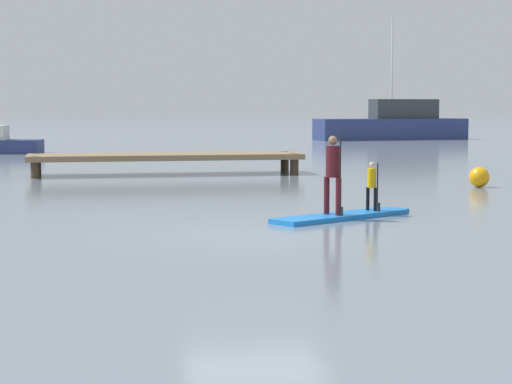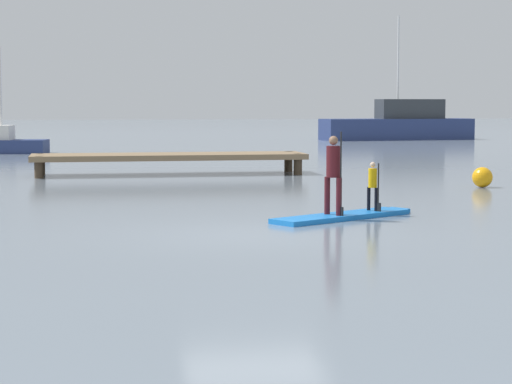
{
  "view_description": "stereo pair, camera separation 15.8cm",
  "coord_description": "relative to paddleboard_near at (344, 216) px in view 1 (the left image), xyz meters",
  "views": [
    {
      "loc": [
        -3.17,
        -16.78,
        2.36
      ],
      "look_at": [
        0.25,
        1.18,
        0.67
      ],
      "focal_mm": 67.92,
      "sensor_mm": 36.0,
      "label": 1
    },
    {
      "loc": [
        -3.02,
        -16.81,
        2.36
      ],
      "look_at": [
        0.25,
        1.18,
        0.67
      ],
      "focal_mm": 67.92,
      "sensor_mm": 36.0,
      "label": 2
    }
  ],
  "objects": [
    {
      "name": "paddleboard_near",
      "position": [
        0.0,
        0.0,
        0.0
      ],
      "size": [
        3.35,
        2.33,
        0.1
      ],
      "color": "blue",
      "rests_on": "ground"
    },
    {
      "name": "mooring_buoy_mid",
      "position": [
        5.73,
        6.33,
        0.24
      ],
      "size": [
        0.57,
        0.57,
        0.57
      ],
      "primitive_type": "sphere",
      "color": "orange",
      "rests_on": "ground"
    },
    {
      "name": "paddler_child_solo",
      "position": [
        0.74,
        0.42,
        0.62
      ],
      "size": [
        0.25,
        0.33,
        1.02
      ],
      "color": "black",
      "rests_on": "paddleboard_near"
    },
    {
      "name": "motor_boat_small_navy",
      "position": [
        14.77,
        40.19,
        0.9
      ],
      "size": [
        9.98,
        3.28,
        7.82
      ],
      "color": "navy",
      "rests_on": "ground"
    },
    {
      "name": "ground_plane",
      "position": [
        -2.25,
        -2.16,
        -0.05
      ],
      "size": [
        240.0,
        240.0,
        0.0
      ],
      "primitive_type": "plane",
      "color": "slate"
    },
    {
      "name": "paddler_adult",
      "position": [
        -0.28,
        -0.17,
        0.96
      ],
      "size": [
        0.39,
        0.45,
        1.68
      ],
      "color": "#4C1419",
      "rests_on": "paddleboard_near"
    },
    {
      "name": "floating_dock",
      "position": [
        -2.42,
        12.67,
        0.53
      ],
      "size": [
        8.9,
        2.06,
        0.69
      ],
      "color": "#846B4C",
      "rests_on": "ground"
    }
  ]
}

